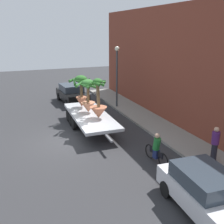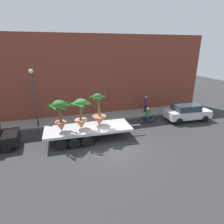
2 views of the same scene
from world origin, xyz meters
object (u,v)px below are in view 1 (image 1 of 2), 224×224
cyclist (156,150)px  trailing_car (72,93)px  potted_palm_middle (81,89)px  potted_palm_front (88,95)px  pedestrian_near_gate (215,143)px  street_lamp (117,69)px  potted_palm_rear (98,104)px  flatbed_trailer (89,116)px  parked_car (207,192)px

cyclist → trailing_car: 12.62m
potted_palm_middle → potted_palm_front: potted_palm_middle is taller
cyclist → pedestrian_near_gate: (1.08, 2.55, 0.37)m
trailing_car → street_lamp: bearing=43.4°
potted_palm_front → potted_palm_rear: bearing=9.6°
trailing_car → street_lamp: (3.16, 2.99, 2.40)m
cyclist → pedestrian_near_gate: pedestrian_near_gate is taller
street_lamp → potted_palm_front: bearing=-45.7°
potted_palm_middle → potted_palm_front: bearing=2.4°
flatbed_trailer → trailing_car: bearing=176.2°
parked_car → flatbed_trailer: bearing=-172.5°
potted_palm_front → trailing_car: (-6.46, 0.41, -1.34)m
street_lamp → parked_car: bearing=-9.1°
flatbed_trailer → trailing_car: trailing_car is taller
flatbed_trailer → pedestrian_near_gate: (6.98, 4.16, 0.28)m
potted_palm_front → street_lamp: (-3.31, 3.39, 1.07)m
pedestrian_near_gate → flatbed_trailer: bearing=-149.2°
flatbed_trailer → trailing_car: size_ratio=1.72×
trailing_car → pedestrian_near_gate: bearing=15.2°
potted_palm_middle → cyclist: bearing=12.2°
trailing_car → pedestrian_near_gate: pedestrian_near_gate is taller
potted_palm_front → parked_car: (10.03, 1.25, -1.34)m
flatbed_trailer → potted_palm_rear: size_ratio=2.98×
cyclist → parked_car: bearing=-4.6°
cyclist → trailing_car: bearing=-174.7°
flatbed_trailer → cyclist: bearing=15.3°
flatbed_trailer → cyclist: 6.12m
potted_palm_middle → pedestrian_near_gate: (8.61, 4.18, -1.24)m
cyclist → pedestrian_near_gate: size_ratio=1.07×
flatbed_trailer → potted_palm_front: potted_palm_front is taller
potted_palm_middle → pedestrian_near_gate: 9.65m
potted_palm_front → parked_car: size_ratio=0.53×
pedestrian_near_gate → trailing_car: bearing=-164.8°
flatbed_trailer → street_lamp: size_ratio=1.51×
potted_palm_rear → street_lamp: size_ratio=0.51×
potted_palm_front → pedestrian_near_gate: bearing=29.9°
street_lamp → trailing_car: bearing=-136.6°
street_lamp → potted_palm_rear: bearing=-34.2°
flatbed_trailer → potted_palm_rear: potted_palm_rear is taller
parked_car → street_lamp: (-13.34, 2.14, 2.40)m
potted_palm_middle → potted_palm_rear: bearing=5.9°
pedestrian_near_gate → street_lamp: street_lamp is taller
parked_car → potted_palm_middle: bearing=-173.5°
potted_palm_rear → potted_palm_front: bearing=-170.4°
potted_palm_middle → parked_car: potted_palm_middle is taller
flatbed_trailer → parked_car: size_ratio=1.74×
potted_palm_middle → trailing_car: 5.26m
flatbed_trailer → potted_palm_middle: bearing=-179.2°
trailing_car → potted_palm_rear: bearing=-1.3°
potted_palm_rear → trailing_car: (-7.82, 0.18, -1.04)m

